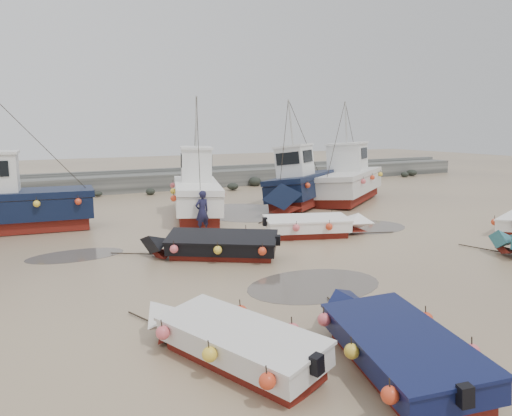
{
  "coord_description": "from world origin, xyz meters",
  "views": [
    {
      "loc": [
        -10.8,
        -13.72,
        4.83
      ],
      "look_at": [
        -1.1,
        4.08,
        1.4
      ],
      "focal_mm": 35.0,
      "sensor_mm": 36.0,
      "label": 1
    }
  ],
  "objects_px": {
    "dinghy_4": "(212,243)",
    "person": "(203,232)",
    "dinghy_0": "(229,335)",
    "cabin_boat_1": "(195,191)",
    "cabin_boat_3": "(348,180)",
    "dinghy_5": "(315,224)",
    "cabin_boat_2": "(301,184)",
    "dinghy_1": "(394,339)",
    "cabin_boat_0": "(2,203)"
  },
  "relations": [
    {
      "from": "dinghy_4",
      "to": "person",
      "type": "relative_size",
      "value": 2.95
    },
    {
      "from": "dinghy_4",
      "to": "dinghy_0",
      "type": "bearing_deg",
      "value": -167.06
    },
    {
      "from": "dinghy_4",
      "to": "cabin_boat_1",
      "type": "distance_m",
      "value": 8.41
    },
    {
      "from": "dinghy_0",
      "to": "dinghy_4",
      "type": "xyz_separation_m",
      "value": [
        2.96,
        7.61,
        -0.01
      ]
    },
    {
      "from": "dinghy_4",
      "to": "cabin_boat_3",
      "type": "height_order",
      "value": "cabin_boat_3"
    },
    {
      "from": "dinghy_5",
      "to": "cabin_boat_3",
      "type": "height_order",
      "value": "cabin_boat_3"
    },
    {
      "from": "dinghy_5",
      "to": "cabin_boat_2",
      "type": "xyz_separation_m",
      "value": [
        3.74,
        6.69,
        0.81
      ]
    },
    {
      "from": "dinghy_4",
      "to": "cabin_boat_2",
      "type": "relative_size",
      "value": 0.66
    },
    {
      "from": "cabin_boat_1",
      "to": "cabin_boat_3",
      "type": "relative_size",
      "value": 0.98
    },
    {
      "from": "dinghy_4",
      "to": "cabin_boat_1",
      "type": "xyz_separation_m",
      "value": [
        2.54,
        7.97,
        0.82
      ]
    },
    {
      "from": "dinghy_1",
      "to": "cabin_boat_2",
      "type": "distance_m",
      "value": 19.46
    },
    {
      "from": "cabin_boat_3",
      "to": "cabin_boat_0",
      "type": "bearing_deg",
      "value": -124.93
    },
    {
      "from": "dinghy_1",
      "to": "cabin_boat_1",
      "type": "bearing_deg",
      "value": 98.34
    },
    {
      "from": "dinghy_5",
      "to": "person",
      "type": "relative_size",
      "value": 3.05
    },
    {
      "from": "cabin_boat_2",
      "to": "cabin_boat_3",
      "type": "xyz_separation_m",
      "value": [
        4.14,
        0.84,
        -0.04
      ]
    },
    {
      "from": "dinghy_0",
      "to": "cabin_boat_3",
      "type": "xyz_separation_m",
      "value": [
        16.15,
        16.2,
        0.77
      ]
    },
    {
      "from": "cabin_boat_1",
      "to": "dinghy_0",
      "type": "bearing_deg",
      "value": -90.64
    },
    {
      "from": "dinghy_4",
      "to": "dinghy_5",
      "type": "distance_m",
      "value": 5.42
    },
    {
      "from": "cabin_boat_2",
      "to": "dinghy_4",
      "type": "bearing_deg",
      "value": 95.13
    },
    {
      "from": "dinghy_5",
      "to": "cabin_boat_2",
      "type": "height_order",
      "value": "cabin_boat_2"
    },
    {
      "from": "dinghy_5",
      "to": "cabin_boat_2",
      "type": "relative_size",
      "value": 0.68
    },
    {
      "from": "cabin_boat_3",
      "to": "dinghy_4",
      "type": "bearing_deg",
      "value": -92.58
    },
    {
      "from": "dinghy_5",
      "to": "cabin_boat_3",
      "type": "distance_m",
      "value": 10.93
    },
    {
      "from": "dinghy_0",
      "to": "person",
      "type": "distance_m",
      "value": 12.46
    },
    {
      "from": "dinghy_5",
      "to": "cabin_boat_0",
      "type": "xyz_separation_m",
      "value": [
        -11.85,
        7.28,
        0.81
      ]
    },
    {
      "from": "dinghy_1",
      "to": "dinghy_5",
      "type": "bearing_deg",
      "value": 79.54
    },
    {
      "from": "cabin_boat_0",
      "to": "cabin_boat_2",
      "type": "relative_size",
      "value": 1.14
    },
    {
      "from": "dinghy_0",
      "to": "dinghy_4",
      "type": "bearing_deg",
      "value": 50.2
    },
    {
      "from": "cabin_boat_1",
      "to": "dinghy_1",
      "type": "bearing_deg",
      "value": -79.96
    },
    {
      "from": "cabin_boat_3",
      "to": "person",
      "type": "xyz_separation_m",
      "value": [
        -11.89,
        -4.5,
        -1.32
      ]
    },
    {
      "from": "dinghy_5",
      "to": "dinghy_4",
      "type": "bearing_deg",
      "value": -59.49
    },
    {
      "from": "dinghy_0",
      "to": "cabin_boat_2",
      "type": "relative_size",
      "value": 0.69
    },
    {
      "from": "dinghy_0",
      "to": "cabin_boat_3",
      "type": "bearing_deg",
      "value": 26.52
    },
    {
      "from": "dinghy_0",
      "to": "cabin_boat_2",
      "type": "bearing_deg",
      "value": 33.41
    },
    {
      "from": "dinghy_1",
      "to": "dinghy_4",
      "type": "distance_m",
      "value": 9.38
    },
    {
      "from": "cabin_boat_1",
      "to": "cabin_boat_3",
      "type": "xyz_separation_m",
      "value": [
        10.66,
        0.62,
        -0.04
      ]
    },
    {
      "from": "cabin_boat_1",
      "to": "cabin_boat_0",
      "type": "bearing_deg",
      "value": -163.54
    },
    {
      "from": "cabin_boat_3",
      "to": "person",
      "type": "height_order",
      "value": "cabin_boat_3"
    },
    {
      "from": "dinghy_0",
      "to": "cabin_boat_2",
      "type": "distance_m",
      "value": 19.51
    },
    {
      "from": "dinghy_0",
      "to": "dinghy_4",
      "type": "distance_m",
      "value": 8.16
    },
    {
      "from": "cabin_boat_0",
      "to": "person",
      "type": "height_order",
      "value": "cabin_boat_0"
    },
    {
      "from": "dinghy_1",
      "to": "cabin_boat_2",
      "type": "relative_size",
      "value": 0.74
    },
    {
      "from": "cabin_boat_0",
      "to": "dinghy_5",
      "type": "bearing_deg",
      "value": -114.42
    },
    {
      "from": "dinghy_0",
      "to": "person",
      "type": "relative_size",
      "value": 3.09
    },
    {
      "from": "cabin_boat_1",
      "to": "cabin_boat_3",
      "type": "distance_m",
      "value": 10.68
    },
    {
      "from": "dinghy_5",
      "to": "dinghy_1",
      "type": "bearing_deg",
      "value": -8.29
    },
    {
      "from": "cabin_boat_1",
      "to": "cabin_boat_3",
      "type": "bearing_deg",
      "value": 22.09
    },
    {
      "from": "dinghy_5",
      "to": "cabin_boat_0",
      "type": "relative_size",
      "value": 0.6
    },
    {
      "from": "cabin_boat_0",
      "to": "cabin_boat_3",
      "type": "height_order",
      "value": "same"
    },
    {
      "from": "dinghy_5",
      "to": "dinghy_0",
      "type": "bearing_deg",
      "value": -24.41
    }
  ]
}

